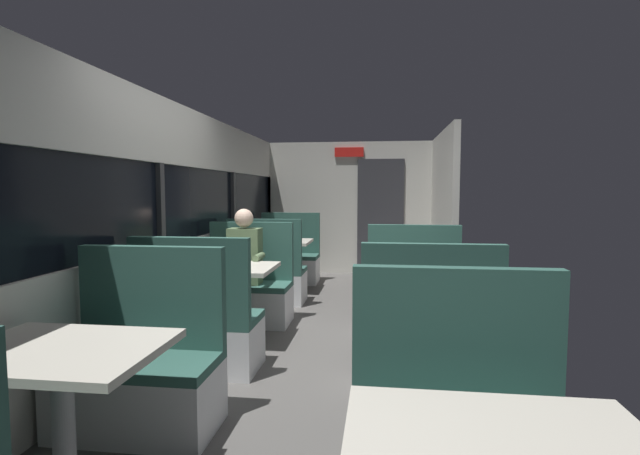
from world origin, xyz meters
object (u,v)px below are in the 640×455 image
bench_front_aisle_facing_entry (459,450)px  dining_table_mid_window (227,277)px  bench_near_window_facing_entry (141,375)px  bench_rear_aisle_facing_entry (414,302)px  bench_far_window_facing_end (268,278)px  dining_table_rear_aisle (421,286)px  seated_passenger (246,275)px  bench_far_window_facing_entry (289,261)px  bench_rear_aisle_facing_end (428,348)px  dining_table_near_window (61,369)px  dining_table_far_window (279,247)px  bench_mid_window_facing_entry (248,293)px  bench_mid_window_facing_end (199,330)px

bench_front_aisle_facing_entry → dining_table_mid_window: bearing=128.9°
bench_near_window_facing_entry → bench_rear_aisle_facing_entry: size_ratio=1.00×
bench_far_window_facing_end → dining_table_rear_aisle: size_ratio=1.22×
bench_far_window_facing_end → seated_passenger: seated_passenger is taller
bench_far_window_facing_entry → bench_rear_aisle_facing_entry: 3.09m
dining_table_mid_window → dining_table_rear_aisle: size_ratio=1.00×
bench_rear_aisle_facing_end → seated_passenger: 2.36m
dining_table_near_window → dining_table_far_window: 4.63m
bench_mid_window_facing_entry → dining_table_near_window: bearing=-90.0°
bench_far_window_facing_end → seated_passenger: 1.01m
dining_table_mid_window → bench_mid_window_facing_end: size_ratio=0.82×
bench_mid_window_facing_end → bench_mid_window_facing_entry: bearing=90.0°
dining_table_near_window → bench_near_window_facing_entry: (0.00, 0.70, -0.31)m
dining_table_mid_window → bench_mid_window_facing_end: 0.77m
bench_far_window_facing_end → bench_rear_aisle_facing_entry: (1.79, -1.12, 0.00)m
bench_mid_window_facing_entry → bench_rear_aisle_facing_end: same height
dining_table_near_window → dining_table_far_window: same height
bench_mid_window_facing_entry → bench_far_window_facing_end: size_ratio=1.00×
seated_passenger → dining_table_near_window: bearing=-90.0°
dining_table_mid_window → bench_mid_window_facing_end: bench_mid_window_facing_end is taller
bench_near_window_facing_entry → bench_far_window_facing_end: 3.23m
dining_table_mid_window → bench_front_aisle_facing_entry: bearing=-51.1°
bench_mid_window_facing_end → dining_table_far_window: 3.03m
bench_near_window_facing_entry → dining_table_mid_window: size_ratio=1.22×
bench_mid_window_facing_end → bench_front_aisle_facing_entry: same height
bench_front_aisle_facing_entry → seated_passenger: bearing=122.2°
bench_mid_window_facing_end → bench_far_window_facing_entry: same height
bench_rear_aisle_facing_end → seated_passenger: bearing=139.5°
dining_table_mid_window → bench_mid_window_facing_end: (0.00, -0.70, -0.31)m
bench_mid_window_facing_entry → bench_rear_aisle_facing_entry: size_ratio=1.00×
dining_table_far_window → bench_rear_aisle_facing_entry: bearing=-45.4°
bench_mid_window_facing_entry → bench_rear_aisle_facing_end: 2.40m
bench_far_window_facing_end → bench_front_aisle_facing_entry: 4.23m
bench_mid_window_facing_entry → bench_rear_aisle_facing_entry: (1.79, -0.20, 0.00)m
dining_table_rear_aisle → bench_rear_aisle_facing_entry: (0.00, 0.70, -0.31)m
bench_far_window_facing_entry → seated_passenger: (0.00, -2.39, 0.21)m
bench_mid_window_facing_entry → bench_rear_aisle_facing_entry: 1.80m
bench_mid_window_facing_end → bench_far_window_facing_entry: 3.72m
bench_near_window_facing_entry → dining_table_rear_aisle: bench_near_window_facing_entry is taller
bench_far_window_facing_entry → bench_front_aisle_facing_entry: (1.79, -5.23, 0.00)m
dining_table_far_window → bench_rear_aisle_facing_end: bearing=-60.9°
bench_near_window_facing_entry → bench_front_aisle_facing_entry: 1.89m
bench_mid_window_facing_end → bench_far_window_facing_entry: size_ratio=1.00×
bench_mid_window_facing_entry → seated_passenger: size_ratio=0.87×
bench_near_window_facing_entry → bench_far_window_facing_end: size_ratio=1.00×
dining_table_mid_window → bench_mid_window_facing_entry: bearing=90.0°
bench_mid_window_facing_end → bench_rear_aisle_facing_entry: (1.79, 1.20, 0.00)m
dining_table_near_window → bench_mid_window_facing_end: size_ratio=0.82×
bench_near_window_facing_entry → dining_table_rear_aisle: size_ratio=1.22×
bench_near_window_facing_entry → dining_table_rear_aisle: 2.30m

